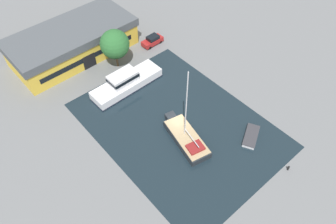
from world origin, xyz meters
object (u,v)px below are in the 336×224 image
object	(u,v)px
parked_car	(152,40)
sailboat_moored	(186,138)
quay_tree_near_building	(115,44)
small_dinghy	(251,136)
motor_cruiser	(126,82)
warehouse_building	(73,42)

from	to	relation	value
parked_car	sailboat_moored	world-z (taller)	sailboat_moored
quay_tree_near_building	small_dinghy	xyz separation A→B (m)	(5.38, -25.68, -4.41)
sailboat_moored	motor_cruiser	distance (m)	14.40
quay_tree_near_building	parked_car	size ratio (longest dim) A/B	1.69
small_dinghy	quay_tree_near_building	bearing A→B (deg)	163.86
warehouse_building	quay_tree_near_building	world-z (taller)	quay_tree_near_building
quay_tree_near_building	small_dinghy	size ratio (longest dim) A/B	1.58
sailboat_moored	small_dinghy	world-z (taller)	sailboat_moored
quay_tree_near_building	motor_cruiser	distance (m)	6.86
parked_car	motor_cruiser	size ratio (longest dim) A/B	0.34
warehouse_building	small_dinghy	distance (m)	34.98
quay_tree_near_building	motor_cruiser	xyz separation A→B (m)	(-2.11, -5.48, -3.54)
small_dinghy	parked_car	bearing A→B (deg)	145.04
warehouse_building	sailboat_moored	xyz separation A→B (m)	(1.83, -27.84, -1.96)
quay_tree_near_building	motor_cruiser	bearing A→B (deg)	-111.08
sailboat_moored	warehouse_building	bearing A→B (deg)	105.81
parked_car	sailboat_moored	bearing A→B (deg)	150.68
motor_cruiser	small_dinghy	world-z (taller)	motor_cruiser
small_dinghy	sailboat_moored	bearing A→B (deg)	-155.97
quay_tree_near_building	sailboat_moored	bearing A→B (deg)	-95.91
parked_car	warehouse_building	bearing A→B (deg)	58.42
sailboat_moored	small_dinghy	distance (m)	9.45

